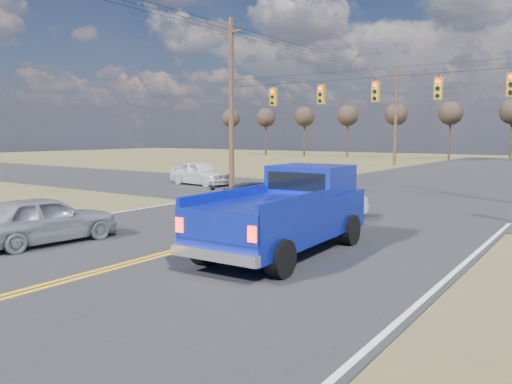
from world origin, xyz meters
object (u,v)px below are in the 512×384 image
Objects in this scene: white_car_queue at (329,204)px; dgrey_car_queue at (262,198)px; cross_car_west at (200,173)px; pickup_truck at (287,212)px; silver_suv at (44,219)px; black_suv at (271,201)px.

dgrey_car_queue is at bearing -3.82° from white_car_queue.
dgrey_car_queue is 12.34m from cross_car_west.
cross_car_west is (-14.21, 12.43, -0.37)m from pickup_truck.
pickup_truck reaches higher than dgrey_car_queue.
silver_suv is at bearing -156.54° from pickup_truck.
pickup_truck is at bearing 132.62° from dgrey_car_queue.
silver_suv reaches higher than black_suv.
silver_suv is at bearing 55.90° from white_car_queue.
dgrey_car_queue is at bearing -32.04° from black_suv.
black_suv is 1.13× the size of cross_car_west.
black_suv reaches higher than dgrey_car_queue.
pickup_truck is at bearing 135.39° from black_suv.
black_suv is (3.11, 7.41, -0.03)m from silver_suv.
black_suv is 2.22m from white_car_queue.
pickup_truck is 5.44m from black_suv.
black_suv is 1.21× the size of white_car_queue.
black_suv is 1.11× the size of dgrey_car_queue.
white_car_queue is 0.92× the size of dgrey_car_queue.
dgrey_car_queue is (2.14, 8.20, -0.07)m from silver_suv.
silver_suv is (-6.47, -3.16, -0.40)m from pickup_truck.
dgrey_car_queue is at bearing -98.51° from silver_suv.
silver_suv is 0.96× the size of cross_car_west.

